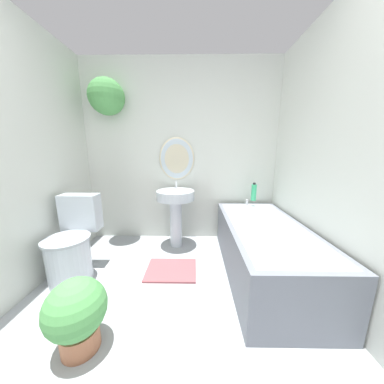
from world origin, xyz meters
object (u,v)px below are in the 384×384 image
at_px(bathtub, 264,248).
at_px(potted_plant, 77,312).
at_px(pedestal_sink, 176,205).
at_px(shampoo_bottle, 254,192).
at_px(toilet, 73,246).

xyz_separation_m(bathtub, potted_plant, (-1.42, -0.81, -0.01)).
bearing_deg(pedestal_sink, bathtub, -31.03).
bearing_deg(shampoo_bottle, potted_plant, -135.24).
bearing_deg(bathtub, toilet, -177.41).
distance_m(pedestal_sink, shampoo_bottle, 1.03).
relative_size(pedestal_sink, bathtub, 0.53).
height_order(pedestal_sink, shampoo_bottle, pedestal_sink).
distance_m(toilet, potted_plant, 0.87).
bearing_deg(shampoo_bottle, toilet, -159.08).
height_order(toilet, potted_plant, toilet).
xyz_separation_m(toilet, shampoo_bottle, (1.97, 0.75, 0.38)).
distance_m(toilet, shampoo_bottle, 2.15).
xyz_separation_m(toilet, potted_plant, (0.48, -0.73, -0.06)).
height_order(bathtub, shampoo_bottle, shampoo_bottle).
bearing_deg(bathtub, pedestal_sink, 148.97).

